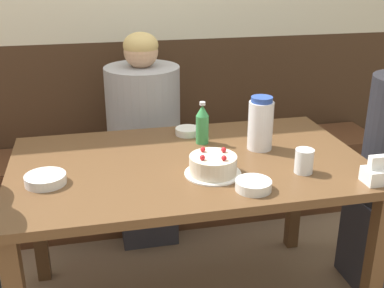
% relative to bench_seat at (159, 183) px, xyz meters
% --- Properties ---
extents(back_wall, '(4.80, 0.04, 2.50)m').
position_rel_bench_seat_xyz_m(back_wall, '(0.00, 0.22, 1.03)').
color(back_wall, '#3D2819').
rests_on(back_wall, ground_plane).
extents(bench_seat, '(2.69, 0.38, 0.45)m').
position_rel_bench_seat_xyz_m(bench_seat, '(0.00, 0.00, 0.00)').
color(bench_seat, '#56331E').
rests_on(bench_seat, ground_plane).
extents(dining_table, '(1.41, 0.83, 0.73)m').
position_rel_bench_seat_xyz_m(dining_table, '(0.00, -0.83, 0.41)').
color(dining_table, brown).
rests_on(dining_table, ground_plane).
extents(birthday_cake, '(0.21, 0.21, 0.09)m').
position_rel_bench_seat_xyz_m(birthday_cake, '(0.06, -0.98, 0.54)').
color(birthday_cake, white).
rests_on(birthday_cake, dining_table).
extents(water_pitcher, '(0.11, 0.11, 0.23)m').
position_rel_bench_seat_xyz_m(water_pitcher, '(0.32, -0.77, 0.61)').
color(water_pitcher, white).
rests_on(water_pitcher, dining_table).
extents(soju_bottle, '(0.06, 0.06, 0.19)m').
position_rel_bench_seat_xyz_m(soju_bottle, '(0.10, -0.65, 0.59)').
color(soju_bottle, '#388E4C').
rests_on(soju_bottle, dining_table).
extents(napkin_holder, '(0.11, 0.08, 0.11)m').
position_rel_bench_seat_xyz_m(napkin_holder, '(0.63, -1.17, 0.54)').
color(napkin_holder, white).
rests_on(napkin_holder, dining_table).
extents(bowl_soup_white, '(0.11, 0.11, 0.03)m').
position_rel_bench_seat_xyz_m(bowl_soup_white, '(0.06, -0.53, 0.52)').
color(bowl_soup_white, white).
rests_on(bowl_soup_white, dining_table).
extents(bowl_rice_small, '(0.13, 0.13, 0.04)m').
position_rel_bench_seat_xyz_m(bowl_rice_small, '(0.17, -1.13, 0.52)').
color(bowl_rice_small, white).
rests_on(bowl_rice_small, dining_table).
extents(bowl_side_dish, '(0.15, 0.15, 0.04)m').
position_rel_bench_seat_xyz_m(bowl_side_dish, '(-0.55, -0.92, 0.52)').
color(bowl_side_dish, white).
rests_on(bowl_side_dish, dining_table).
extents(glass_water_tall, '(0.07, 0.07, 0.09)m').
position_rel_bench_seat_xyz_m(glass_water_tall, '(0.40, -1.03, 0.55)').
color(glass_water_tall, silver).
rests_on(glass_water_tall, dining_table).
extents(person_grey_tee, '(0.39, 0.39, 1.14)m').
position_rel_bench_seat_xyz_m(person_grey_tee, '(-0.10, -0.15, 0.34)').
color(person_grey_tee, '#33333D').
rests_on(person_grey_tee, ground_plane).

